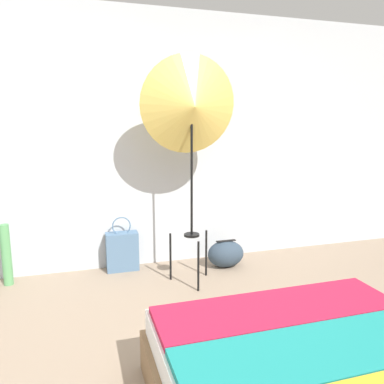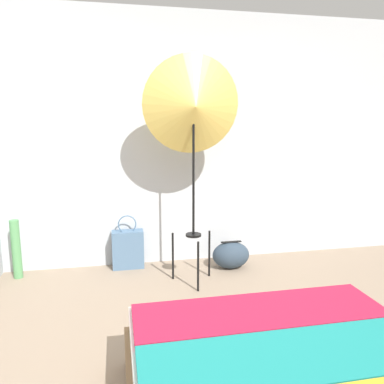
{
  "view_description": "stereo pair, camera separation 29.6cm",
  "coord_description": "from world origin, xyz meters",
  "px_view_note": "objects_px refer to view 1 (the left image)",
  "views": [
    {
      "loc": [
        -0.89,
        -1.71,
        1.48
      ],
      "look_at": [
        0.03,
        1.32,
        0.9
      ],
      "focal_mm": 35.0,
      "sensor_mm": 36.0,
      "label": 1
    },
    {
      "loc": [
        -0.6,
        -1.78,
        1.48
      ],
      "look_at": [
        0.03,
        1.32,
        0.9
      ],
      "focal_mm": 35.0,
      "sensor_mm": 36.0,
      "label": 2
    }
  ],
  "objects_px": {
    "tote_bag": "(122,251)",
    "paper_roll": "(6,255)",
    "photo_umbrella": "(192,107)",
    "duffel_bag": "(226,254)"
  },
  "relations": [
    {
      "from": "photo_umbrella",
      "to": "duffel_bag",
      "type": "bearing_deg",
      "value": 30.4
    },
    {
      "from": "photo_umbrella",
      "to": "tote_bag",
      "type": "distance_m",
      "value": 1.61
    },
    {
      "from": "duffel_bag",
      "to": "paper_roll",
      "type": "height_order",
      "value": "paper_roll"
    },
    {
      "from": "photo_umbrella",
      "to": "duffel_bag",
      "type": "distance_m",
      "value": 1.57
    },
    {
      "from": "tote_bag",
      "to": "paper_roll",
      "type": "bearing_deg",
      "value": -177.03
    },
    {
      "from": "tote_bag",
      "to": "paper_roll",
      "type": "distance_m",
      "value": 1.07
    },
    {
      "from": "tote_bag",
      "to": "duffel_bag",
      "type": "bearing_deg",
      "value": -11.87
    },
    {
      "from": "photo_umbrella",
      "to": "duffel_bag",
      "type": "xyz_separation_m",
      "value": [
        0.45,
        0.26,
        -1.48
      ]
    },
    {
      "from": "duffel_bag",
      "to": "paper_roll",
      "type": "bearing_deg",
      "value": 175.54
    },
    {
      "from": "tote_bag",
      "to": "paper_roll",
      "type": "height_order",
      "value": "paper_roll"
    }
  ]
}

